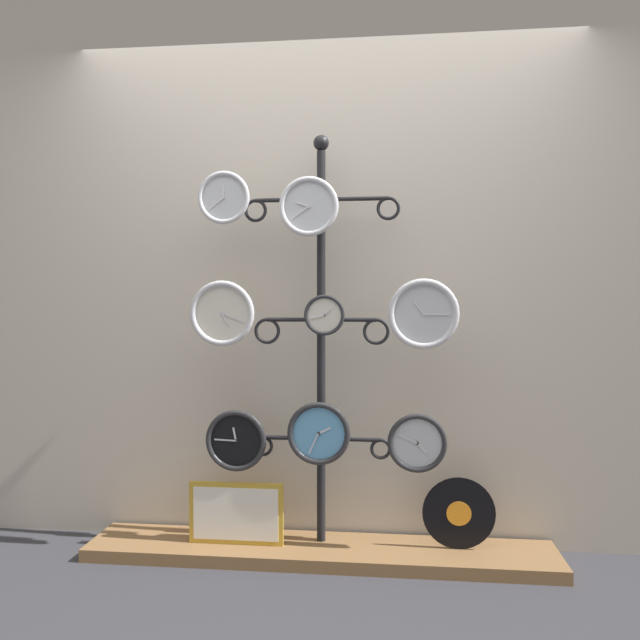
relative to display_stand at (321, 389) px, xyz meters
The scene contains 14 objects.
ground_plane 0.89m from the display_stand, 90.00° to the right, with size 12.00×12.00×0.00m, color #333338.
shop_wall 0.63m from the display_stand, 90.00° to the left, with size 4.40×0.04×2.80m.
low_shelf 0.76m from the display_stand, 90.00° to the right, with size 2.20×0.36×0.06m.
display_stand is the anchor object (origin of this frame).
clock_top_left 1.01m from the display_stand, 167.75° to the right, with size 0.25×0.04×0.25m.
clock_top_center 0.86m from the display_stand, 111.99° to the right, with size 0.27×0.04×0.27m.
clock_middle_left 0.59m from the display_stand, 167.50° to the right, with size 0.31×0.04×0.31m.
clock_middle_center 0.37m from the display_stand, 74.17° to the right, with size 0.19×0.04×0.19m.
clock_middle_right 0.61m from the display_stand, 12.80° to the right, with size 0.32×0.04×0.32m.
clock_bottom_left 0.47m from the display_stand, 166.78° to the right, with size 0.29×0.04×0.29m.
clock_bottom_center 0.22m from the display_stand, 91.27° to the right, with size 0.29×0.04×0.29m.
clock_bottom_right 0.51m from the display_stand, 11.72° to the right, with size 0.27×0.04×0.27m.
vinyl_record 0.86m from the display_stand, ahead, with size 0.33×0.01×0.33m.
picture_frame 0.71m from the display_stand, 167.22° to the right, with size 0.45×0.02×0.29m.
Camera 1 is at (0.32, -2.53, 1.20)m, focal length 35.00 mm.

